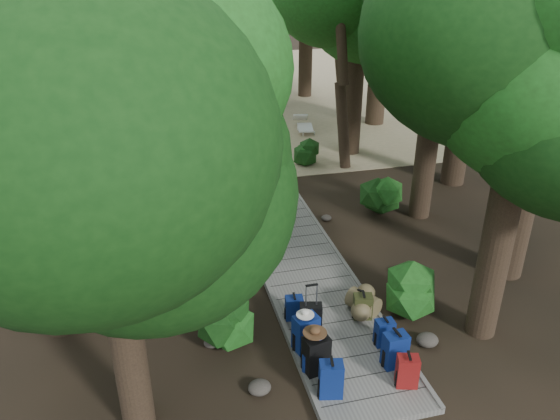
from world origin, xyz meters
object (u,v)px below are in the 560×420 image
object	(u,v)px
backpack_left_a	(331,378)
sun_lounger	(305,125)
backpack_left_b	(316,353)
backpack_right_a	(407,370)
backpack_right_c	(384,331)
backpack_right_d	(363,305)
suitcase_on_boardwalk	(311,319)
lone_suitcase_on_sand	(250,139)
duffel_right_khaki	(363,302)
backpack_left_c	(306,331)
backpack_right_b	(395,348)
backpack_left_d	(294,307)
kayak	(152,133)

from	to	relation	value
backpack_left_a	sun_lounger	size ratio (longest dim) A/B	0.40
backpack_left_b	backpack_right_a	xyz separation A→B (m)	(1.36, -0.68, -0.08)
backpack_right_c	backpack_left_a	bearing A→B (deg)	-144.81
backpack_right_d	suitcase_on_boardwalk	xyz separation A→B (m)	(-1.13, -0.22, 0.04)
backpack_left_b	lone_suitcase_on_sand	bearing A→B (deg)	72.69
backpack_left_a	backpack_left_b	distance (m)	0.59
backpack_right_a	sun_lounger	size ratio (longest dim) A/B	0.35
backpack_right_c	sun_lounger	size ratio (longest dim) A/B	0.32
duffel_right_khaki	sun_lounger	world-z (taller)	sun_lounger
backpack_left_b	backpack_right_d	size ratio (longest dim) A/B	1.42
backpack_left_c	backpack_left_b	bearing A→B (deg)	-103.68
lone_suitcase_on_sand	sun_lounger	bearing A→B (deg)	15.03
backpack_left_b	backpack_right_a	world-z (taller)	backpack_left_b
backpack_left_c	lone_suitcase_on_sand	xyz separation A→B (m)	(1.22, 11.25, -0.19)
sun_lounger	backpack_right_a	bearing A→B (deg)	-87.31
backpack_right_c	backpack_right_b	bearing A→B (deg)	-95.70
backpack_left_b	backpack_left_c	size ratio (longest dim) A/B	0.98
backpack_left_a	backpack_left_d	size ratio (longest dim) A/B	1.37
backpack_left_c	backpack_right_a	xyz separation A→B (m)	(1.38, -1.26, -0.08)
backpack_right_d	backpack_left_a	bearing A→B (deg)	-111.62
suitcase_on_boardwalk	lone_suitcase_on_sand	size ratio (longest dim) A/B	1.02
backpack_left_d	sun_lounger	world-z (taller)	backpack_left_d
backpack_left_a	backpack_right_a	bearing A→B (deg)	7.84
backpack_left_c	backpack_left_a	bearing A→B (deg)	-100.99
backpack_left_d	duffel_right_khaki	xyz separation A→B (m)	(1.40, -0.12, -0.05)
backpack_left_b	backpack_right_b	size ratio (longest dim) A/B	1.08
suitcase_on_boardwalk	backpack_right_c	bearing A→B (deg)	-13.73
backpack_right_a	kayak	distance (m)	14.88
kayak	backpack_right_c	bearing A→B (deg)	-83.38
backpack_left_b	backpack_right_d	world-z (taller)	backpack_left_b
backpack_left_a	backpack_left_d	xyz separation A→B (m)	(-0.03, 2.10, -0.10)
lone_suitcase_on_sand	suitcase_on_boardwalk	bearing A→B (deg)	-106.05
kayak	sun_lounger	size ratio (longest dim) A/B	1.99
backpack_right_a	backpack_right_c	size ratio (longest dim) A/B	1.11
backpack_right_a	sun_lounger	bearing A→B (deg)	96.28
backpack_left_b	sun_lounger	distance (m)	13.52
duffel_right_khaki	sun_lounger	distance (m)	11.83
backpack_right_a	suitcase_on_boardwalk	world-z (taller)	suitcase_on_boardwalk
lone_suitcase_on_sand	backpack_right_d	bearing A→B (deg)	-100.05
backpack_left_b	backpack_right_c	xyz separation A→B (m)	(1.42, 0.37, -0.11)
duffel_right_khaki	suitcase_on_boardwalk	xyz separation A→B (m)	(-1.22, -0.40, 0.11)
sun_lounger	backpack_left_a	bearing A→B (deg)	-92.59
backpack_left_b	backpack_right_b	xyz separation A→B (m)	(1.37, -0.19, -0.03)
backpack_right_a	backpack_right_c	xyz separation A→B (m)	(0.06, 1.05, -0.03)
backpack_left_a	kayak	distance (m)	14.52
backpack_left_d	lone_suitcase_on_sand	bearing A→B (deg)	90.90
backpack_left_b	lone_suitcase_on_sand	distance (m)	11.88
backpack_left_b	kayak	size ratio (longest dim) A/B	0.22
suitcase_on_boardwalk	lone_suitcase_on_sand	world-z (taller)	suitcase_on_boardwalk
backpack_left_c	backpack_right_a	world-z (taller)	backpack_left_c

